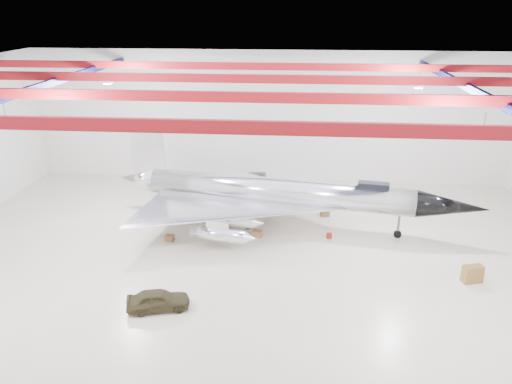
# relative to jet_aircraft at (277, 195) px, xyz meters

# --- Properties ---
(floor) EXTENTS (40.00, 40.00, 0.00)m
(floor) POSITION_rel_jet_aircraft_xyz_m (-1.29, -5.49, -2.26)
(floor) COLOR beige
(floor) RESTS_ON ground
(wall_back) EXTENTS (40.00, 0.00, 40.00)m
(wall_back) POSITION_rel_jet_aircraft_xyz_m (-1.29, 9.51, 3.24)
(wall_back) COLOR silver
(wall_back) RESTS_ON floor
(ceiling) EXTENTS (40.00, 40.00, 0.00)m
(ceiling) POSITION_rel_jet_aircraft_xyz_m (-1.29, -5.49, 8.74)
(ceiling) COLOR #0A0F38
(ceiling) RESTS_ON wall_back
(ceiling_structure) EXTENTS (39.50, 29.50, 1.08)m
(ceiling_structure) POSITION_rel_jet_aircraft_xyz_m (-1.29, -5.49, 8.06)
(ceiling_structure) COLOR maroon
(ceiling_structure) RESTS_ON ceiling
(jet_aircraft) EXTENTS (25.18, 16.52, 6.89)m
(jet_aircraft) POSITION_rel_jet_aircraft_xyz_m (0.00, 0.00, 0.00)
(jet_aircraft) COLOR silver
(jet_aircraft) RESTS_ON floor
(jeep) EXTENTS (3.36, 2.00, 1.07)m
(jeep) POSITION_rel_jet_aircraft_xyz_m (-5.44, -10.74, -1.72)
(jeep) COLOR #37311B
(jeep) RESTS_ON floor
(desk) EXTENTS (1.20, 0.82, 1.00)m
(desk) POSITION_rel_jet_aircraft_xyz_m (11.17, -6.63, -1.76)
(desk) COLOR brown
(desk) RESTS_ON floor
(crate_ply) EXTENTS (0.65, 0.57, 0.39)m
(crate_ply) POSITION_rel_jet_aircraft_xyz_m (-6.82, -3.07, -2.06)
(crate_ply) COLOR olive
(crate_ply) RESTS_ON floor
(toolbox_red) EXTENTS (0.53, 0.47, 0.31)m
(toolbox_red) POSITION_rel_jet_aircraft_xyz_m (-4.29, 2.33, -2.10)
(toolbox_red) COLOR maroon
(toolbox_red) RESTS_ON floor
(engine_drum) EXTENTS (0.44, 0.44, 0.37)m
(engine_drum) POSITION_rel_jet_aircraft_xyz_m (-1.90, -0.75, -2.08)
(engine_drum) COLOR #59595B
(engine_drum) RESTS_ON floor
(parts_bin) EXTENTS (0.70, 0.60, 0.43)m
(parts_bin) POSITION_rel_jet_aircraft_xyz_m (3.42, 1.91, -2.04)
(parts_bin) COLOR olive
(parts_bin) RESTS_ON floor
(crate_small) EXTENTS (0.44, 0.40, 0.26)m
(crate_small) POSITION_rel_jet_aircraft_xyz_m (-9.10, 0.88, -2.13)
(crate_small) COLOR #59595B
(crate_small) RESTS_ON floor
(tool_chest) EXTENTS (0.48, 0.48, 0.33)m
(tool_chest) POSITION_rel_jet_aircraft_xyz_m (3.56, -1.78, -2.09)
(tool_chest) COLOR maroon
(tool_chest) RESTS_ON floor
(oil_barrel) EXTENTS (0.73, 0.64, 0.44)m
(oil_barrel) POSITION_rel_jet_aircraft_xyz_m (-1.18, -2.00, -2.04)
(oil_barrel) COLOR olive
(oil_barrel) RESTS_ON floor
(spares_box) EXTENTS (0.47, 0.47, 0.34)m
(spares_box) POSITION_rel_jet_aircraft_xyz_m (1.28, 4.88, -2.09)
(spares_box) COLOR #59595B
(spares_box) RESTS_ON floor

